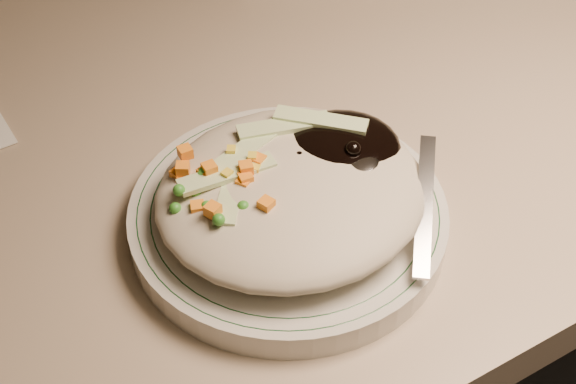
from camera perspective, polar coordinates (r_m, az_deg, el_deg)
desk at (r=0.88m, az=0.12°, el=-1.32°), size 1.40×0.70×0.74m
plate at (r=0.58m, az=0.00°, el=-1.83°), size 0.23×0.23×0.02m
plate_rim at (r=0.57m, az=0.00°, el=-1.14°), size 0.22×0.22×0.00m
meal at (r=0.56m, az=0.41°, el=0.52°), size 0.21×0.19×0.05m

